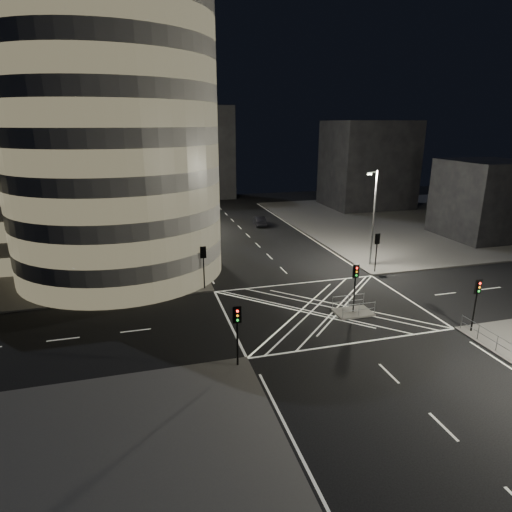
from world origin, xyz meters
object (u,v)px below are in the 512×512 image
object	(u,v)px
traffic_signal_nl	(237,325)
traffic_signal_fr	(377,246)
street_lamp_right_far	(373,215)
traffic_signal_island	(355,279)
central_island	(353,312)
street_lamp_left_far	(173,193)
traffic_signal_fl	(203,260)
traffic_signal_nr	(477,296)
sedan	(260,221)
street_lamp_left_near	(188,220)

from	to	relation	value
traffic_signal_nl	traffic_signal_fr	xyz separation A→B (m)	(17.60, 13.60, 0.00)
street_lamp_right_far	traffic_signal_island	bearing A→B (deg)	-125.30
central_island	street_lamp_left_far	size ratio (longest dim) A/B	0.30
traffic_signal_island	street_lamp_left_far	distance (m)	33.61
traffic_signal_nl	traffic_signal_island	size ratio (longest dim) A/B	1.00
street_lamp_left_far	traffic_signal_fr	bearing A→B (deg)	-51.83
traffic_signal_island	traffic_signal_fr	bearing A→B (deg)	50.67
traffic_signal_fl	street_lamp_left_far	distance (m)	23.36
traffic_signal_nr	street_lamp_right_far	size ratio (longest dim) A/B	0.40
sedan	traffic_signal_fl	bearing A→B (deg)	68.55
traffic_signal_nr	street_lamp_left_far	xyz separation A→B (m)	(-18.24, 36.80, 2.63)
street_lamp_right_far	traffic_signal_nl	bearing A→B (deg)	-139.09
traffic_signal_nl	traffic_signal_fr	world-z (taller)	same
traffic_signal_nl	sedan	distance (m)	39.22
traffic_signal_fr	traffic_signal_island	world-z (taller)	same
traffic_signal_fl	street_lamp_left_near	distance (m)	5.86
traffic_signal_island	sedan	distance (m)	32.07
traffic_signal_island	street_lamp_left_far	xyz separation A→B (m)	(-11.44, 31.50, 2.63)
street_lamp_left_near	street_lamp_left_far	xyz separation A→B (m)	(0.00, 18.00, 0.00)
traffic_signal_nr	sedan	bearing A→B (deg)	98.54
sedan	traffic_signal_nl	bearing A→B (deg)	77.59
street_lamp_left_near	street_lamp_left_far	distance (m)	18.00
street_lamp_left_near	street_lamp_right_far	world-z (taller)	same
traffic_signal_fl	traffic_signal_nr	distance (m)	22.24
traffic_signal_nl	traffic_signal_fr	bearing A→B (deg)	37.69
street_lamp_left_far	sedan	distance (m)	13.55
traffic_signal_nl	traffic_signal_fr	size ratio (longest dim) A/B	1.00
street_lamp_left_near	sedan	bearing A→B (deg)	55.60
traffic_signal_fl	traffic_signal_nr	world-z (taller)	same
traffic_signal_fr	traffic_signal_nr	world-z (taller)	same
traffic_signal_fl	traffic_signal_nr	xyz separation A→B (m)	(17.60, -13.60, 0.00)
traffic_signal_island	street_lamp_left_near	distance (m)	17.89
traffic_signal_fr	sedan	bearing A→B (deg)	103.30
traffic_signal_fl	traffic_signal_island	bearing A→B (deg)	-37.54
traffic_signal_nr	street_lamp_left_far	bearing A→B (deg)	116.36
traffic_signal_island	street_lamp_right_far	size ratio (longest dim) A/B	0.40
traffic_signal_fl	street_lamp_left_near	bearing A→B (deg)	96.97
traffic_signal_nl	street_lamp_left_far	world-z (taller)	street_lamp_left_far
traffic_signal_nr	traffic_signal_island	size ratio (longest dim) A/B	1.00
traffic_signal_fl	street_lamp_right_far	size ratio (longest dim) A/B	0.40
sedan	street_lamp_right_far	bearing A→B (deg)	111.63
central_island	traffic_signal_nl	xyz separation A→B (m)	(-10.80, -5.30, 2.84)
street_lamp_right_far	sedan	xyz separation A→B (m)	(-6.23, 21.47, -4.86)
central_island	street_lamp_left_near	world-z (taller)	street_lamp_left_near
traffic_signal_island	street_lamp_left_far	size ratio (longest dim) A/B	0.40
central_island	sedan	bearing A→B (deg)	87.84
traffic_signal_nr	traffic_signal_fr	bearing A→B (deg)	90.00
traffic_signal_fr	sedan	size ratio (longest dim) A/B	0.96
sedan	street_lamp_left_near	bearing A→B (deg)	61.05
central_island	traffic_signal_nl	bearing A→B (deg)	-153.86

